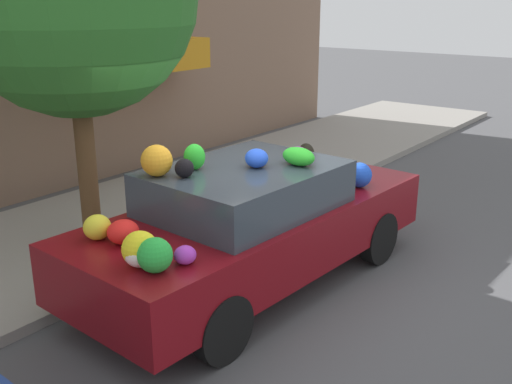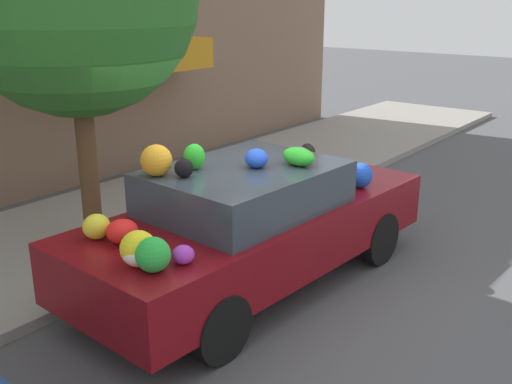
% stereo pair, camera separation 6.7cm
% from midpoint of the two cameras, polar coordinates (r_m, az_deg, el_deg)
% --- Properties ---
extents(ground_plane, '(60.00, 60.00, 0.00)m').
position_cam_midpoint_polar(ground_plane, '(7.07, -0.08, -8.61)').
color(ground_plane, '#4C4C4F').
extents(sidewalk_curb, '(24.00, 3.20, 0.12)m').
position_cam_midpoint_polar(sidewalk_curb, '(8.81, -14.17, -3.18)').
color(sidewalk_curb, gray).
rests_on(sidewalk_curb, ground).
extents(building_facade, '(18.00, 1.20, 5.44)m').
position_cam_midpoint_polar(building_facade, '(10.16, -23.01, 14.00)').
color(building_facade, '#846651').
rests_on(building_facade, ground).
extents(fire_hydrant, '(0.20, 0.20, 0.70)m').
position_cam_midpoint_polar(fire_hydrant, '(9.97, 3.48, 2.30)').
color(fire_hydrant, '#B2B2B7').
rests_on(fire_hydrant, sidewalk_curb).
extents(art_car, '(4.61, 1.99, 1.76)m').
position_cam_midpoint_polar(art_car, '(6.73, -0.57, -2.78)').
color(art_car, maroon).
rests_on(art_car, ground).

